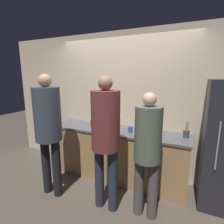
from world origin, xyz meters
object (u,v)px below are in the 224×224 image
at_px(bottle_green, 106,124).
at_px(bottle_red, 92,123).
at_px(fruit_bowl, 110,123).
at_px(person_left, 48,124).
at_px(person_right, 147,147).
at_px(utensil_crock, 186,133).
at_px(person_center, 106,132).
at_px(cup_blue, 130,129).

distance_m(bottle_green, bottle_red, 0.34).
xyz_separation_m(fruit_bowl, bottle_red, (-0.27, -0.18, 0.03)).
relative_size(person_left, fruit_bowl, 5.25).
bearing_deg(person_left, person_right, 6.54).
bearing_deg(bottle_red, person_left, -105.57).
distance_m(utensil_crock, bottle_green, 1.30).
relative_size(fruit_bowl, bottle_green, 1.39).
xyz_separation_m(person_left, bottle_green, (0.56, 0.77, -0.13)).
bearing_deg(fruit_bowl, person_center, -67.38).
relative_size(person_center, cup_blue, 17.75).
bearing_deg(bottle_green, cup_blue, 1.92).
relative_size(person_center, utensil_crock, 7.27).
relative_size(utensil_crock, bottle_red, 1.50).
relative_size(utensil_crock, bottle_green, 0.99).
bearing_deg(bottle_red, bottle_green, -12.93).
bearing_deg(fruit_bowl, cup_blue, -25.65).
distance_m(person_left, cup_blue, 1.29).
relative_size(person_right, bottle_red, 9.77).
xyz_separation_m(utensil_crock, cup_blue, (-0.85, -0.12, -0.01)).
relative_size(fruit_bowl, bottle_red, 2.11).
xyz_separation_m(fruit_bowl, utensil_crock, (1.34, -0.11, 0.02)).
distance_m(person_right, bottle_green, 1.07).
relative_size(person_right, bottle_green, 6.43).
xyz_separation_m(person_center, fruit_bowl, (-0.39, 0.95, -0.17)).
xyz_separation_m(person_right, cup_blue, (-0.43, 0.62, -0.01)).
relative_size(person_center, person_right, 1.12).
bearing_deg(bottle_red, utensil_crock, 2.22).
bearing_deg(bottle_green, fruit_bowl, 101.89).
height_order(person_right, fruit_bowl, person_right).
distance_m(person_left, bottle_red, 0.90).
distance_m(person_left, bottle_green, 0.97).
bearing_deg(bottle_red, person_right, -29.67).
bearing_deg(cup_blue, person_center, -98.05).
height_order(person_center, bottle_red, person_center).
xyz_separation_m(person_left, bottle_red, (0.24, 0.85, -0.16)).
bearing_deg(fruit_bowl, person_left, -116.41).
bearing_deg(cup_blue, bottle_green, -178.08).
relative_size(person_center, fruit_bowl, 5.18).
bearing_deg(fruit_bowl, bottle_red, -146.99).
distance_m(person_left, person_center, 0.91).
relative_size(person_left, bottle_red, 11.06).
bearing_deg(bottle_red, fruit_bowl, 33.01).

